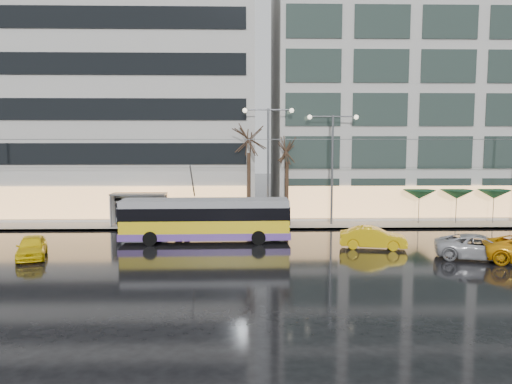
{
  "coord_description": "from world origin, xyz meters",
  "views": [
    {
      "loc": [
        0.1,
        -27.89,
        6.84
      ],
      "look_at": [
        0.91,
        5.0,
        3.32
      ],
      "focal_mm": 35.0,
      "sensor_mm": 36.0,
      "label": 1
    }
  ],
  "objects_px": {
    "bus_shelter": "(135,202)",
    "taxi_a": "(32,247)",
    "street_lamp_near": "(268,150)",
    "trolleybus": "(205,221)"
  },
  "relations": [
    {
      "from": "trolleybus",
      "to": "taxi_a",
      "type": "bearing_deg",
      "value": -155.99
    },
    {
      "from": "bus_shelter",
      "to": "street_lamp_near",
      "type": "height_order",
      "value": "street_lamp_near"
    },
    {
      "from": "taxi_a",
      "to": "street_lamp_near",
      "type": "bearing_deg",
      "value": 18.08
    },
    {
      "from": "bus_shelter",
      "to": "taxi_a",
      "type": "xyz_separation_m",
      "value": [
        -3.74,
        -10.07,
        -1.31
      ]
    },
    {
      "from": "taxi_a",
      "to": "trolleybus",
      "type": "bearing_deg",
      "value": 6.3
    },
    {
      "from": "street_lamp_near",
      "to": "taxi_a",
      "type": "relative_size",
      "value": 2.37
    },
    {
      "from": "bus_shelter",
      "to": "street_lamp_near",
      "type": "bearing_deg",
      "value": 0.63
    },
    {
      "from": "street_lamp_near",
      "to": "taxi_a",
      "type": "height_order",
      "value": "street_lamp_near"
    },
    {
      "from": "trolleybus",
      "to": "street_lamp_near",
      "type": "relative_size",
      "value": 1.24
    },
    {
      "from": "trolleybus",
      "to": "taxi_a",
      "type": "relative_size",
      "value": 2.93
    }
  ]
}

